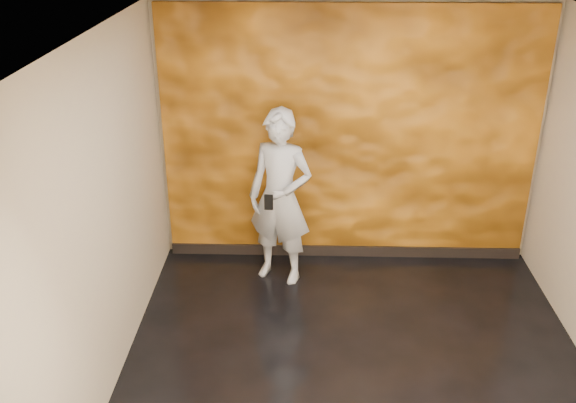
% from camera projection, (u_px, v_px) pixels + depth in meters
% --- Properties ---
extents(room, '(4.02, 4.02, 2.81)m').
position_uv_depth(room, '(363.00, 222.00, 4.91)').
color(room, black).
rests_on(room, ground).
extents(feature_wall, '(3.90, 0.06, 2.75)m').
position_uv_depth(feature_wall, '(349.00, 139.00, 6.69)').
color(feature_wall, orange).
rests_on(feature_wall, ground).
extents(baseboard, '(3.90, 0.04, 0.12)m').
position_uv_depth(baseboard, '(345.00, 251.00, 7.22)').
color(baseboard, black).
rests_on(baseboard, ground).
extents(man, '(0.78, 0.65, 1.84)m').
position_uv_depth(man, '(280.00, 198.00, 6.46)').
color(man, '#959BA5').
rests_on(man, ground).
extents(phone, '(0.09, 0.02, 0.16)m').
position_uv_depth(phone, '(269.00, 202.00, 6.19)').
color(phone, black).
rests_on(phone, man).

